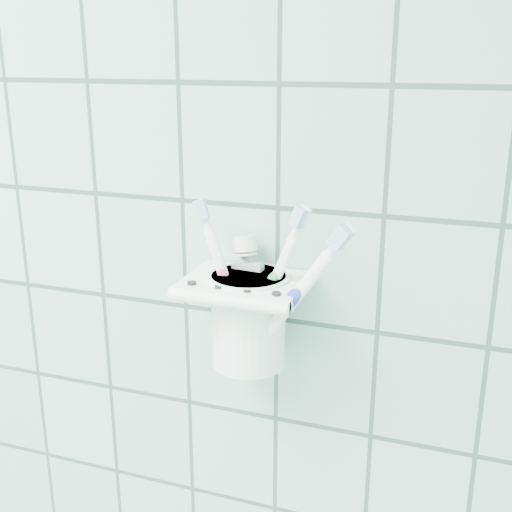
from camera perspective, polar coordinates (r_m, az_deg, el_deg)
The scene contains 6 objects.
holder_bracket at distance 0.66m, azimuth -0.96°, elevation -2.72°, with size 0.12×0.10×0.04m.
cup at distance 0.68m, azimuth -0.65°, elevation -5.36°, with size 0.09×0.09×0.10m.
toothbrush_pink at distance 0.65m, azimuth -0.47°, elevation -2.26°, with size 0.06×0.03×0.18m.
toothbrush_blue at distance 0.67m, azimuth -1.09°, elevation -1.59°, with size 0.07×0.02×0.18m.
toothbrush_orange at distance 0.65m, azimuth -0.87°, elevation -1.08°, with size 0.11×0.05×0.19m.
toothpaste_tube at distance 0.67m, azimuth -0.00°, elevation -3.07°, with size 0.05×0.03×0.14m.
Camera 1 is at (0.87, 0.57, 1.53)m, focal length 45.00 mm.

